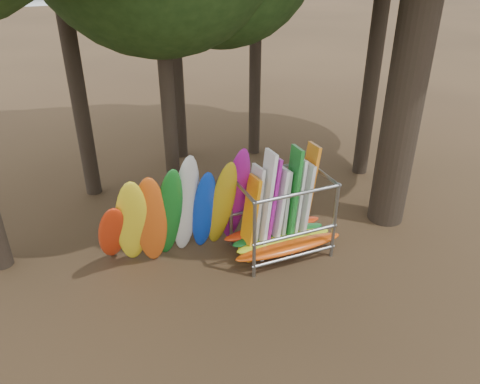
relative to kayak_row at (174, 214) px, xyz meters
name	(u,v)px	position (x,y,z in m)	size (l,w,h in m)	color
ground	(246,269)	(1.51, -1.01, -1.42)	(120.00, 120.00, 0.00)	#47331E
lake	(63,5)	(1.51, 58.99, -1.42)	(160.00, 160.00, 0.00)	gray
kayak_row	(174,214)	(0.00, 0.00, 0.00)	(3.95, 1.99, 3.26)	red
storage_rack	(281,218)	(2.70, -0.58, -0.41)	(3.02, 1.50, 2.91)	gray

